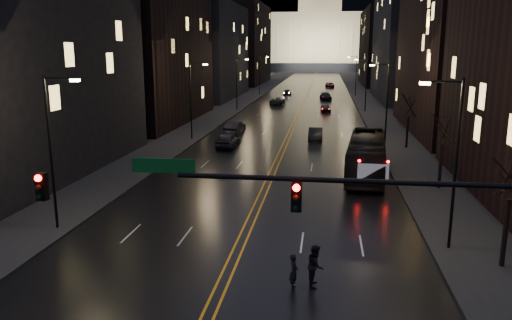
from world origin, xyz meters
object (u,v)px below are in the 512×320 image
at_px(pedestrian_b, 316,265).
at_px(pedestrian_a, 294,272).
at_px(receding_car_a, 316,134).
at_px(oncoming_car_a, 228,140).
at_px(traffic_signal, 370,214).
at_px(bus, 367,156).
at_px(oncoming_car_b, 235,128).

bearing_deg(pedestrian_b, pedestrian_a, 119.40).
bearing_deg(receding_car_a, oncoming_car_a, -150.15).
relative_size(traffic_signal, bus, 1.41).
distance_m(receding_car_a, pedestrian_b, 36.68).
bearing_deg(receding_car_a, bus, -74.43).
xyz_separation_m(receding_car_a, pedestrian_a, (-0.12, -37.14, 0.05)).
bearing_deg(bus, pedestrian_a, -96.95).
xyz_separation_m(traffic_signal, pedestrian_a, (-2.71, 4.53, -4.29)).
relative_size(pedestrian_a, pedestrian_b, 0.85).
xyz_separation_m(traffic_signal, oncoming_car_b, (-12.67, 44.68, -4.28)).
bearing_deg(bus, oncoming_car_b, 132.93).
relative_size(bus, oncoming_car_b, 2.48).
bearing_deg(oncoming_car_b, bus, 130.49).
height_order(traffic_signal, receding_car_a, traffic_signal).
bearing_deg(pedestrian_a, oncoming_car_a, 13.48).
distance_m(traffic_signal, pedestrian_a, 6.81).
relative_size(receding_car_a, pedestrian_b, 2.41).
distance_m(oncoming_car_a, oncoming_car_b, 8.39).
relative_size(traffic_signal, oncoming_car_b, 3.48).
height_order(oncoming_car_a, receding_car_a, oncoming_car_a).
xyz_separation_m(traffic_signal, receding_car_a, (-2.59, 41.68, -4.34)).
distance_m(bus, oncoming_car_a, 17.57).
xyz_separation_m(bus, pedestrian_a, (-4.66, -20.97, -0.90)).
bearing_deg(oncoming_car_b, receding_car_a, 166.57).
bearing_deg(pedestrian_b, bus, -7.52).
distance_m(traffic_signal, pedestrian_b, 6.74).
height_order(bus, pedestrian_a, bus).
relative_size(oncoming_car_a, receding_car_a, 1.06).
bearing_deg(oncoming_car_a, bus, 144.68).
xyz_separation_m(bus, oncoming_car_b, (-14.63, 19.17, -0.90)).
relative_size(traffic_signal, pedestrian_b, 9.06).
xyz_separation_m(oncoming_car_a, oncoming_car_b, (-0.81, 8.35, -0.01)).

